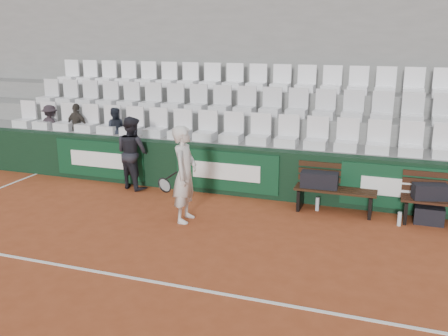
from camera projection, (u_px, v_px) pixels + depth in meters
ground at (149, 281)px, 6.79m from camera, size 80.00×80.00×0.00m
court_baseline at (149, 281)px, 6.79m from camera, size 18.00×0.06×0.01m
back_barrier at (241, 171)px, 10.27m from camera, size 18.00×0.34×1.00m
grandstand_tier_front at (247, 164)px, 10.87m from camera, size 18.00×0.95×1.00m
grandstand_tier_mid at (259, 145)px, 11.67m from camera, size 18.00×0.95×1.45m
grandstand_tier_back at (269, 128)px, 12.48m from camera, size 18.00×0.95×1.90m
grandstand_rear_wall at (276, 75)px, 12.72m from camera, size 18.00×0.30×4.40m
seat_row_front at (245, 128)px, 10.49m from camera, size 11.90×0.44×0.63m
seat_row_mid at (257, 101)px, 11.24m from camera, size 11.90×0.44×0.63m
seat_row_back at (268, 77)px, 11.98m from camera, size 11.90×0.44×0.63m
bench_left at (335, 200)px, 9.35m from camera, size 1.50×0.56×0.45m
bench_right at (445, 213)px, 8.71m from camera, size 1.50×0.56×0.45m
sports_bag_left at (319, 180)px, 9.34m from camera, size 0.70×0.32×0.29m
sports_bag_right at (430, 192)px, 8.69m from camera, size 0.63×0.41×0.27m
sports_bag_ground at (429, 215)px, 8.79m from camera, size 0.50×0.31×0.30m
water_bottle_near at (317, 204)px, 9.43m from camera, size 0.07×0.07×0.26m
water_bottle_far at (399, 219)px, 8.70m from camera, size 0.07×0.07×0.25m
tennis_player at (185, 174)px, 8.75m from camera, size 0.72×0.66×1.73m
ball_kid at (132, 153)px, 10.65m from camera, size 0.93×0.83×1.56m
spectator_a at (49, 107)px, 12.07m from camera, size 0.66×0.39×1.01m
spectator_b at (76, 108)px, 11.81m from camera, size 0.67×0.35×1.09m
spectator_c at (114, 111)px, 11.50m from camera, size 0.62×0.56×1.04m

